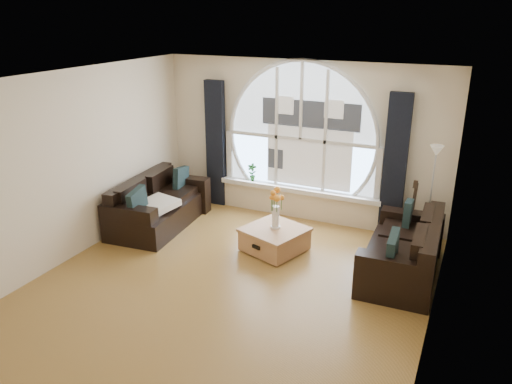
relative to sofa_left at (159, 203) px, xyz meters
name	(u,v)px	position (x,y,z in m)	size (l,w,h in m)	color
ground	(228,288)	(1.98, -1.32, -0.40)	(5.00, 5.50, 0.01)	brown
ceiling	(223,80)	(1.98, -1.32, 2.30)	(5.00, 5.50, 0.01)	silver
wall_back	(301,141)	(1.98, 1.43, 0.95)	(5.00, 0.01, 2.70)	beige
wall_front	(54,307)	(1.98, -4.07, 0.95)	(5.00, 0.01, 2.70)	beige
wall_left	(70,167)	(-0.52, -1.32, 0.95)	(0.01, 5.50, 2.70)	beige
wall_right	(440,227)	(4.48, -1.32, 0.95)	(0.01, 5.50, 2.70)	beige
attic_slope	(421,129)	(4.18, -1.32, 1.95)	(0.92, 5.50, 0.72)	silver
arched_window	(301,126)	(1.98, 1.40, 1.23)	(2.60, 0.06, 2.15)	silver
window_sill	(298,190)	(1.98, 1.33, 0.11)	(2.90, 0.22, 0.08)	white
window_frame	(301,126)	(1.98, 1.37, 1.23)	(2.76, 0.08, 2.15)	white
neighbor_house	(309,134)	(2.13, 1.38, 1.10)	(1.70, 0.02, 1.50)	silver
curtain_left	(216,144)	(0.38, 1.31, 0.75)	(0.35, 0.12, 2.30)	black
curtain_right	(395,166)	(3.58, 1.31, 0.75)	(0.35, 0.12, 2.30)	black
sofa_left	(159,203)	(0.00, 0.00, 0.00)	(0.92, 1.84, 0.82)	black
sofa_right	(403,248)	(3.99, 0.01, 0.00)	(0.91, 1.82, 0.81)	black
coffee_chest	(275,238)	(2.12, -0.06, -0.20)	(0.83, 0.83, 0.40)	#A67249
throw_blanket	(157,204)	(0.16, -0.26, 0.10)	(0.55, 0.55, 0.10)	silver
vase_flowers	(276,204)	(2.12, -0.03, 0.35)	(0.24, 0.24, 0.70)	white
floor_lamp	(431,197)	(4.18, 1.09, 0.40)	(0.24, 0.24, 1.60)	#B2B2B2
guitar	(413,211)	(3.95, 1.10, 0.13)	(0.36, 0.24, 1.06)	brown
potted_plant	(252,172)	(1.10, 1.33, 0.31)	(0.17, 0.11, 0.32)	#1E6023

